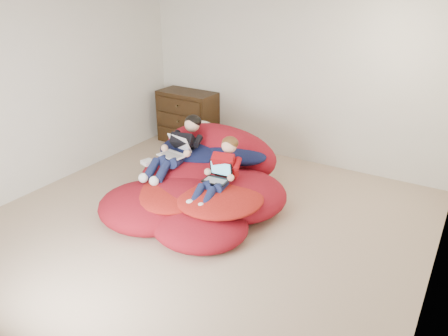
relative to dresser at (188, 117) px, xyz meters
The scene contains 9 objects.
room_shell 2.87m from the dresser, 51.13° to the right, with size 5.10×5.10×2.77m.
dresser is the anchor object (origin of this frame).
beanbag_pile 2.26m from the dresser, 50.03° to the right, with size 2.23×2.44×0.88m.
cream_pillow 1.22m from the dresser, 43.24° to the right, with size 0.44×0.28×0.28m, color #EDE7CD.
older_boy 1.90m from the dresser, 57.48° to the right, with size 0.39×1.17×0.63m.
younger_boy 2.65m from the dresser, 45.76° to the right, with size 0.33×0.92×0.64m.
laptop_white 1.98m from the dresser, 59.02° to the right, with size 0.38×0.41×0.24m.
laptop_black 2.68m from the dresser, 46.51° to the right, with size 0.31×0.27×0.22m.
power_adapter 1.96m from the dresser, 70.57° to the right, with size 0.14×0.14×0.05m, color white.
Camera 1 is at (2.57, -3.74, 2.77)m, focal length 35.00 mm.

